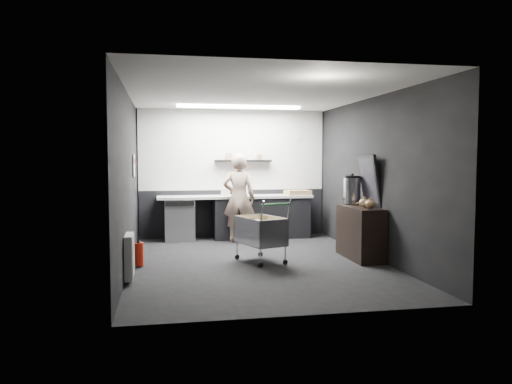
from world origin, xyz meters
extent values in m
plane|color=black|center=(0.00, 0.00, 0.00)|extent=(5.50, 5.50, 0.00)
plane|color=silver|center=(0.00, 0.00, 2.70)|extent=(5.50, 5.50, 0.00)
plane|color=black|center=(0.00, 2.75, 1.35)|extent=(5.50, 0.00, 5.50)
plane|color=black|center=(0.00, -2.75, 1.35)|extent=(5.50, 0.00, 5.50)
plane|color=black|center=(-2.00, 0.00, 1.35)|extent=(0.00, 5.50, 5.50)
plane|color=black|center=(2.00, 0.00, 1.35)|extent=(0.00, 5.50, 5.50)
cube|color=silver|center=(0.00, 2.73, 1.85)|extent=(3.95, 0.02, 1.70)
cube|color=black|center=(0.00, 2.73, 0.50)|extent=(3.95, 0.02, 1.00)
cube|color=black|center=(0.20, 2.62, 1.62)|extent=(1.20, 0.22, 0.04)
cylinder|color=silver|center=(1.40, 2.72, 2.15)|extent=(0.20, 0.03, 0.20)
cube|color=silver|center=(-1.98, 1.30, 1.55)|extent=(0.02, 0.30, 0.40)
cube|color=red|center=(-1.98, 1.30, 1.62)|extent=(0.02, 0.22, 0.10)
cube|color=silver|center=(-1.94, -0.90, 0.35)|extent=(0.10, 0.50, 0.60)
cube|color=white|center=(0.00, 1.85, 2.67)|extent=(2.40, 0.20, 0.04)
cube|color=black|center=(0.55, 2.42, 0.42)|extent=(2.00, 0.56, 0.85)
cube|color=silver|center=(0.00, 2.42, 0.88)|extent=(3.20, 0.60, 0.05)
cube|color=#9EA0A5|center=(-1.15, 2.42, 0.42)|extent=(0.60, 0.58, 0.85)
cube|color=black|center=(-1.15, 2.12, 0.78)|extent=(0.56, 0.02, 0.10)
imported|color=beige|center=(0.01, 1.97, 0.88)|extent=(0.73, 0.57, 1.76)
cube|color=silver|center=(0.07, 0.04, 0.30)|extent=(0.79, 0.96, 0.02)
cube|color=silver|center=(-0.19, 0.04, 0.51)|extent=(0.31, 0.78, 0.44)
cube|color=silver|center=(0.33, 0.04, 0.51)|extent=(0.31, 0.78, 0.44)
cube|color=silver|center=(0.07, -0.37, 0.51)|extent=(0.51, 0.21, 0.44)
cube|color=silver|center=(0.07, 0.44, 0.51)|extent=(0.51, 0.21, 0.44)
cylinder|color=silver|center=(-0.16, -0.34, 0.17)|extent=(0.02, 0.02, 0.29)
cylinder|color=silver|center=(0.30, -0.34, 0.17)|extent=(0.02, 0.02, 0.29)
cylinder|color=silver|center=(-0.16, 0.41, 0.17)|extent=(0.02, 0.02, 0.29)
cylinder|color=silver|center=(0.30, 0.41, 0.17)|extent=(0.02, 0.02, 0.29)
cylinder|color=#238235|center=(0.07, -0.43, 0.98)|extent=(0.51, 0.22, 0.03)
cube|color=olive|center=(-0.05, 0.13, 0.50)|extent=(0.32, 0.36, 0.37)
cube|color=olive|center=(0.20, -0.08, 0.48)|extent=(0.30, 0.33, 0.33)
cylinder|color=black|center=(-0.16, -0.34, 0.04)|extent=(0.08, 0.06, 0.08)
cylinder|color=black|center=(-0.16, 0.41, 0.04)|extent=(0.08, 0.06, 0.08)
cylinder|color=black|center=(0.30, -0.34, 0.04)|extent=(0.08, 0.06, 0.08)
cylinder|color=black|center=(0.30, 0.41, 0.04)|extent=(0.08, 0.06, 0.08)
cube|color=black|center=(1.76, 0.00, 0.44)|extent=(0.44, 1.16, 0.87)
cylinder|color=silver|center=(1.76, 0.39, 1.11)|extent=(0.29, 0.29, 0.45)
cylinder|color=black|center=(1.76, 0.39, 1.36)|extent=(0.29, 0.29, 0.04)
sphere|color=black|center=(1.76, 0.39, 1.40)|extent=(0.05, 0.05, 0.05)
ellipsoid|color=brown|center=(1.76, -0.15, 0.95)|extent=(0.17, 0.17, 0.14)
ellipsoid|color=brown|center=(1.76, -0.39, 0.95)|extent=(0.17, 0.17, 0.14)
cube|color=black|center=(1.94, 0.05, 1.31)|extent=(0.20, 0.68, 0.87)
cube|color=black|center=(1.92, 0.05, 1.31)|extent=(0.14, 0.58, 0.75)
cylinder|color=red|center=(-1.85, 0.01, 0.20)|extent=(0.13, 0.13, 0.36)
cone|color=black|center=(-1.85, 0.01, 0.40)|extent=(0.09, 0.09, 0.05)
cylinder|color=black|center=(-1.85, 0.01, 0.44)|extent=(0.03, 0.03, 0.05)
cube|color=olive|center=(1.33, 2.37, 0.95)|extent=(0.54, 0.43, 0.10)
cylinder|color=white|center=(0.16, 2.42, 1.01)|extent=(0.23, 0.23, 0.23)
cube|color=silver|center=(-0.21, 2.37, 0.98)|extent=(0.17, 0.14, 0.15)
camera|label=1|loc=(-1.47, -7.81, 1.70)|focal=35.00mm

